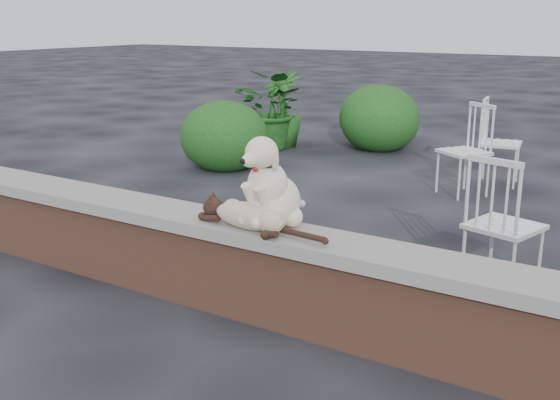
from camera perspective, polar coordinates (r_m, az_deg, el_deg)
The scene contains 11 objects.
ground at distance 4.12m, azimuth 1.06°, elevation -10.50°, with size 60.00×60.00×0.00m, color black.
brick_wall at distance 4.02m, azimuth 1.08°, elevation -7.29°, with size 6.00×0.30×0.50m, color brown.
capstone at distance 3.91m, azimuth 1.10°, elevation -3.37°, with size 6.20×0.40×0.08m, color slate.
dog at distance 3.97m, azimuth -0.38°, elevation 1.76°, with size 0.37×0.49×0.57m, color beige, non-canonical shape.
cat at distance 3.94m, azimuth -2.54°, elevation -1.23°, with size 1.08×0.26×0.18m, color tan, non-canonical shape.
chair_e at distance 7.72m, azimuth 18.31°, elevation 4.72°, with size 0.56×0.56×0.94m, color white, non-canonical shape.
chair_c at distance 4.68m, azimuth 18.60°, elevation -1.92°, with size 0.56×0.56×0.94m, color white, non-canonical shape.
chair_b at distance 7.13m, azimuth 15.42°, elevation 4.11°, with size 0.56×0.56×0.94m, color white, non-canonical shape.
potted_plant_a at distance 9.31m, azimuth -0.64°, elevation 7.71°, with size 0.99×0.86×1.10m, color #164413.
potted_plant_b at distance 9.48m, azimuth 0.06°, elevation 7.75°, with size 0.60×0.60×1.07m, color #164413.
shrubbery at distance 9.04m, azimuth 4.68°, elevation 6.44°, with size 2.18×3.39×0.91m.
Camera 1 is at (1.93, -3.16, 1.80)m, focal length 42.90 mm.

